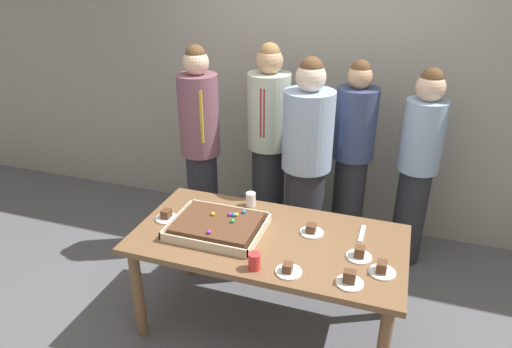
% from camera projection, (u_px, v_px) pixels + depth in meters
% --- Properties ---
extents(ground_plane, '(12.00, 12.00, 0.00)m').
position_uv_depth(ground_plane, '(267.00, 324.00, 3.15)').
color(ground_plane, '#5B5B60').
extents(interior_back_panel, '(8.00, 0.12, 3.00)m').
position_uv_depth(interior_back_panel, '(325.00, 63.00, 3.88)').
color(interior_back_panel, '#9E998E').
rests_on(interior_back_panel, ground_plane).
extents(party_table, '(1.70, 0.86, 0.72)m').
position_uv_depth(party_table, '(268.00, 248.00, 2.88)').
color(party_table, brown).
rests_on(party_table, ground_plane).
extents(sheet_cake, '(0.58, 0.46, 0.10)m').
position_uv_depth(sheet_cake, '(217.00, 226.00, 2.89)').
color(sheet_cake, beige).
rests_on(sheet_cake, party_table).
extents(plated_slice_near_left, '(0.15, 0.15, 0.06)m').
position_uv_depth(plated_slice_near_left, '(288.00, 270.00, 2.51)').
color(plated_slice_near_left, white).
rests_on(plated_slice_near_left, party_table).
extents(plated_slice_near_right, '(0.15, 0.15, 0.07)m').
position_uv_depth(plated_slice_near_right, '(359.00, 254.00, 2.64)').
color(plated_slice_near_right, white).
rests_on(plated_slice_near_right, party_table).
extents(plated_slice_far_left, '(0.15, 0.15, 0.07)m').
position_uv_depth(plated_slice_far_left, '(167.00, 216.00, 3.03)').
color(plated_slice_far_left, white).
rests_on(plated_slice_far_left, party_table).
extents(plated_slice_far_right, '(0.15, 0.15, 0.06)m').
position_uv_depth(plated_slice_far_right, '(311.00, 231.00, 2.87)').
color(plated_slice_far_right, white).
rests_on(plated_slice_far_right, party_table).
extents(plated_slice_center_front, '(0.15, 0.15, 0.08)m').
position_uv_depth(plated_slice_center_front, '(350.00, 280.00, 2.42)').
color(plated_slice_center_front, white).
rests_on(plated_slice_center_front, party_table).
extents(plated_slice_center_back, '(0.15, 0.15, 0.07)m').
position_uv_depth(plated_slice_center_back, '(382.00, 269.00, 2.51)').
color(plated_slice_center_back, white).
rests_on(plated_slice_center_back, party_table).
extents(drink_cup_nearest, '(0.07, 0.07, 0.10)m').
position_uv_depth(drink_cup_nearest, '(254.00, 261.00, 2.53)').
color(drink_cup_nearest, red).
rests_on(drink_cup_nearest, party_table).
extents(drink_cup_middle, '(0.07, 0.07, 0.10)m').
position_uv_depth(drink_cup_middle, '(251.00, 199.00, 3.18)').
color(drink_cup_middle, white).
rests_on(drink_cup_middle, party_table).
extents(cake_server_utensil, '(0.03, 0.20, 0.01)m').
position_uv_depth(cake_server_utensil, '(362.00, 233.00, 2.87)').
color(cake_server_utensil, silver).
rests_on(cake_server_utensil, party_table).
extents(person_serving_front, '(0.34, 0.34, 1.74)m').
position_uv_depth(person_serving_front, '(269.00, 145.00, 3.76)').
color(person_serving_front, '#28282D').
rests_on(person_serving_front, ground_plane).
extents(person_green_shirt_behind, '(0.32, 0.32, 1.64)m').
position_uv_depth(person_green_shirt_behind, '(352.00, 158.00, 3.64)').
color(person_green_shirt_behind, '#28282D').
rests_on(person_green_shirt_behind, ground_plane).
extents(person_striped_tie_right, '(0.32, 0.32, 1.74)m').
position_uv_depth(person_striped_tie_right, '(201.00, 148.00, 3.68)').
color(person_striped_tie_right, '#28282D').
rests_on(person_striped_tie_right, ground_plane).
extents(person_far_right_suit, '(0.31, 0.31, 1.62)m').
position_uv_depth(person_far_right_suit, '(418.00, 166.00, 3.50)').
color(person_far_right_suit, '#28282D').
rests_on(person_far_right_suit, ground_plane).
extents(person_left_edge_reaching, '(0.37, 0.37, 1.71)m').
position_uv_depth(person_left_edge_reaching, '(306.00, 167.00, 3.42)').
color(person_left_edge_reaching, '#28282D').
rests_on(person_left_edge_reaching, ground_plane).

